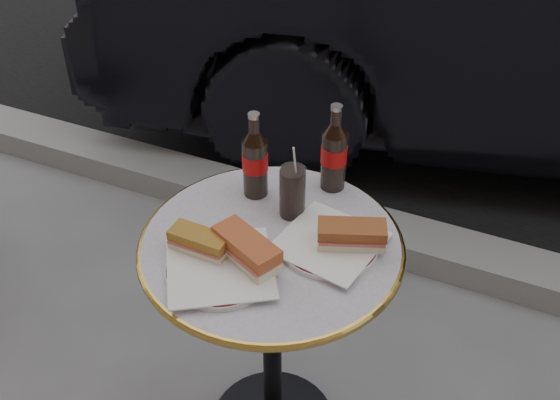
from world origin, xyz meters
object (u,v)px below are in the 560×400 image
at_px(bistro_table, 272,346).
at_px(cola_bottle_right, 334,147).
at_px(cola_bottle_left, 255,155).
at_px(plate_left, 220,270).
at_px(plate_right, 329,245).
at_px(cola_glass, 292,192).

xyz_separation_m(bistro_table, cola_bottle_right, (0.05, 0.26, 0.48)).
bearing_deg(cola_bottle_left, bistro_table, -53.63).
xyz_separation_m(bistro_table, cola_bottle_left, (-0.11, 0.15, 0.48)).
relative_size(plate_left, cola_bottle_right, 1.02).
height_order(plate_left, plate_right, same).
relative_size(bistro_table, cola_glass, 5.52).
distance_m(bistro_table, cola_glass, 0.45).
xyz_separation_m(cola_bottle_right, cola_glass, (-0.05, -0.14, -0.05)).
distance_m(plate_right, cola_bottle_right, 0.26).
xyz_separation_m(cola_bottle_left, cola_glass, (0.12, -0.04, -0.05)).
relative_size(bistro_table, cola_bottle_left, 3.15).
height_order(cola_bottle_left, cola_bottle_right, cola_bottle_right).
bearing_deg(bistro_table, cola_glass, 88.39).
distance_m(plate_left, plate_right, 0.26).
distance_m(plate_left, cola_bottle_left, 0.31).
bearing_deg(cola_bottle_left, cola_glass, -18.57).
relative_size(plate_left, cola_glass, 1.83).
height_order(plate_right, cola_glass, cola_glass).
bearing_deg(cola_bottle_left, cola_bottle_right, 32.47).
height_order(bistro_table, cola_bottle_right, cola_bottle_right).
distance_m(cola_bottle_right, cola_glass, 0.16).
xyz_separation_m(plate_right, cola_bottle_right, (-0.08, 0.22, 0.11)).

